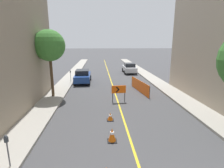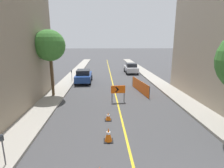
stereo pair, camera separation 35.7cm
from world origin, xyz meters
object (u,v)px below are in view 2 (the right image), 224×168
traffic_cone_fifth (108,117)px  parked_car_curb_mid (131,68)px  parked_car_curb_near (84,76)px  street_tree_left_near (50,46)px  arrow_barricade_primary (118,90)px  parking_meter_near_curb (2,143)px  parking_meter_far_curb (72,73)px  traffic_cone_fourth (108,135)px

traffic_cone_fifth → parked_car_curb_mid: parked_car_curb_mid is taller
parked_car_curb_near → street_tree_left_near: (-2.11, -5.82, 3.72)m
arrow_barricade_primary → parking_meter_near_curb: parking_meter_near_curb is taller
traffic_cone_fifth → street_tree_left_near: street_tree_left_near is taller
parked_car_curb_near → parking_meter_far_curb: 1.50m
parking_meter_far_curb → arrow_barricade_primary: bearing=-56.5°
parking_meter_near_curb → street_tree_left_near: size_ratio=0.23×
parked_car_curb_near → parking_meter_near_curb: bearing=-96.7°
parking_meter_far_curb → parking_meter_near_curb: bearing=-90.0°
parking_meter_near_curb → parking_meter_far_curb: size_ratio=0.97×
arrow_barricade_primary → parking_meter_near_curb: (-5.03, -7.53, 0.07)m
traffic_cone_fifth → parked_car_curb_mid: 17.83m
parked_car_curb_mid → parking_meter_far_curb: parked_car_curb_mid is taller
traffic_cone_fourth → traffic_cone_fifth: traffic_cone_fourth is taller
parked_car_curb_mid → parking_meter_near_curb: parked_car_curb_mid is taller
traffic_cone_fourth → parking_meter_far_curb: parking_meter_far_curb is taller
traffic_cone_fifth → parking_meter_near_curb: (-4.11, -4.12, 0.84)m
traffic_cone_fourth → parking_meter_far_curb: 14.02m
parked_car_curb_near → parking_meter_far_curb: bearing=175.0°
traffic_cone_fifth → arrow_barricade_primary: bearing=75.0°
traffic_cone_fourth → parked_car_curb_mid: parked_car_curb_mid is taller
traffic_cone_fourth → parked_car_curb_mid: 20.18m
parked_car_curb_near → street_tree_left_near: 7.22m
parking_meter_near_curb → arrow_barricade_primary: bearing=56.2°
parking_meter_near_curb → parking_meter_far_curb: parking_meter_far_curb is taller
traffic_cone_fourth → street_tree_left_near: street_tree_left_near is taller
parking_meter_far_curb → parked_car_curb_near: bearing=-3.9°
arrow_barricade_primary → parked_car_curb_mid: (3.28, 13.91, -0.22)m
parked_car_curb_near → parking_meter_near_curb: size_ratio=3.32×
arrow_barricade_primary → parked_car_curb_mid: 14.29m
parked_car_curb_near → parking_meter_near_curb: 15.09m
traffic_cone_fifth → parked_car_curb_mid: bearing=76.4°
parked_car_curb_near → traffic_cone_fifth: bearing=-77.4°
parked_car_curb_mid → parking_meter_near_curb: size_ratio=3.30×
parking_meter_near_curb → parked_car_curb_mid: bearing=68.8°
arrow_barricade_primary → street_tree_left_near: (-5.68, 1.68, 3.50)m
arrow_barricade_primary → parked_car_curb_near: 8.31m
arrow_barricade_primary → street_tree_left_near: street_tree_left_near is taller
traffic_cone_fourth → parking_meter_far_curb: size_ratio=0.53×
parked_car_curb_mid → traffic_cone_fourth: bearing=-101.9°
traffic_cone_fifth → arrow_barricade_primary: 3.61m
traffic_cone_fifth → parking_meter_far_curb: 11.78m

